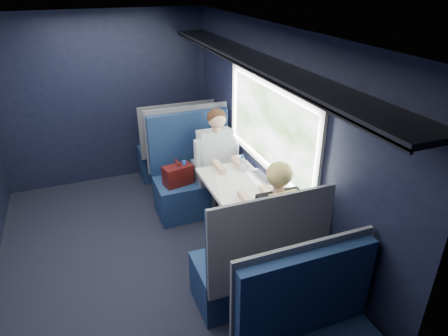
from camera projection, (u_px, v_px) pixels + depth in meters
name	position (u px, v px, depth m)	size (l,w,h in m)	color
ground	(143.00, 265.00, 4.11)	(2.80, 4.20, 0.01)	black
room_shell	(130.00, 130.00, 3.46)	(3.00, 4.40, 2.40)	black
table	(236.00, 191.00, 4.15)	(0.62, 1.00, 0.74)	#54565E
seat_bay_near	(194.00, 178.00, 4.92)	(1.04, 0.62, 1.26)	#0D1C3C
seat_bay_far	(255.00, 266.00, 3.47)	(1.04, 0.62, 1.26)	#0D1C3C
seat_row_front	(175.00, 150.00, 5.70)	(1.04, 0.51, 1.16)	#0D1C3C
man	(218.00, 158.00, 4.73)	(0.53, 0.56, 1.32)	black
woman	(274.00, 220.00, 3.55)	(0.53, 0.56, 1.32)	black
papers	(241.00, 185.00, 4.09)	(0.50, 0.72, 0.01)	white
laptop	(266.00, 172.00, 4.22)	(0.27, 0.34, 0.25)	silver
bottle_small	(242.00, 164.00, 4.34)	(0.06, 0.06, 0.20)	silver
cup	(239.00, 160.00, 4.54)	(0.07, 0.07, 0.09)	white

